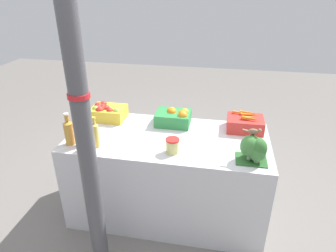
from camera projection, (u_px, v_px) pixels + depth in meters
name	position (u px, v px, depth m)	size (l,w,h in m)	color
ground_plane	(168.00, 209.00, 2.82)	(10.00, 10.00, 0.00)	slate
market_table	(168.00, 175.00, 2.65)	(1.65, 0.80, 0.77)	silver
support_pole	(79.00, 99.00, 1.71)	(0.13, 0.13, 2.66)	#4C4C51
apple_crate	(107.00, 112.00, 2.76)	(0.30, 0.24, 0.15)	gold
orange_crate	(174.00, 117.00, 2.66)	(0.30, 0.24, 0.15)	#2D8442
carrot_crate	(245.00, 123.00, 2.56)	(0.30, 0.24, 0.15)	red
broccoli_pile	(255.00, 149.00, 2.11)	(0.22, 0.19, 0.20)	#2D602D
juice_bottle_amber	(69.00, 132.00, 2.32)	(0.07, 0.07, 0.26)	gold
juice_bottle_ruby	(80.00, 130.00, 2.29)	(0.06, 0.06, 0.31)	#B2333D
juice_bottle_golden	(95.00, 134.00, 2.28)	(0.06, 0.06, 0.25)	gold
pickle_jar	(172.00, 146.00, 2.23)	(0.10, 0.10, 0.11)	#D1CC75
sparrow_bird	(254.00, 131.00, 2.07)	(0.14, 0.04, 0.05)	#4C3D2D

